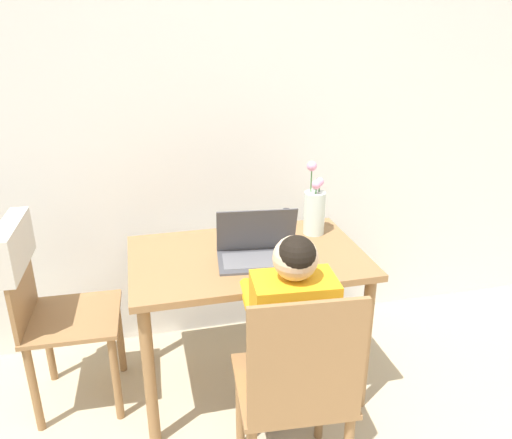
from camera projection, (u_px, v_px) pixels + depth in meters
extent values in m
cube|color=white|center=(193.00, 113.00, 2.49)|extent=(6.40, 0.05, 2.50)
cube|color=olive|center=(247.00, 257.00, 2.25)|extent=(1.05, 0.67, 0.03)
cylinder|color=olive|center=(150.00, 378.00, 2.02)|extent=(0.05, 0.05, 0.67)
cylinder|color=olive|center=(365.00, 344.00, 2.23)|extent=(0.05, 0.05, 0.67)
cylinder|color=olive|center=(144.00, 305.00, 2.53)|extent=(0.05, 0.05, 0.67)
cylinder|color=olive|center=(320.00, 284.00, 2.74)|extent=(0.05, 0.05, 0.67)
cube|color=olive|center=(291.00, 384.00, 1.82)|extent=(0.43, 0.43, 0.02)
cube|color=olive|center=(307.00, 365.00, 1.56)|extent=(0.38, 0.05, 0.45)
cylinder|color=olive|center=(320.00, 396.00, 2.09)|extent=(0.04, 0.04, 0.43)
cylinder|color=olive|center=(240.00, 406.00, 2.04)|extent=(0.04, 0.04, 0.43)
cube|color=olive|center=(74.00, 318.00, 2.23)|extent=(0.41, 0.41, 0.02)
cube|color=olive|center=(19.00, 275.00, 2.11)|extent=(0.03, 0.38, 0.45)
cylinder|color=olive|center=(116.00, 378.00, 2.19)|extent=(0.04, 0.04, 0.43)
cylinder|color=olive|center=(120.00, 334.00, 2.50)|extent=(0.04, 0.04, 0.43)
cylinder|color=olive|center=(34.00, 389.00, 2.13)|extent=(0.04, 0.04, 0.43)
cylinder|color=olive|center=(48.00, 342.00, 2.44)|extent=(0.04, 0.04, 0.43)
cube|color=beige|center=(13.00, 246.00, 2.06)|extent=(0.09, 0.39, 0.20)
cube|color=orange|center=(293.00, 333.00, 1.74)|extent=(0.30, 0.20, 0.43)
sphere|color=beige|center=(295.00, 258.00, 1.63)|extent=(0.15, 0.15, 0.15)
sphere|color=black|center=(297.00, 255.00, 1.61)|extent=(0.13, 0.13, 0.13)
cylinder|color=navy|center=(299.00, 354.00, 1.95)|extent=(0.11, 0.29, 0.09)
cylinder|color=navy|center=(267.00, 357.00, 1.93)|extent=(0.11, 0.29, 0.09)
cylinder|color=navy|center=(290.00, 380.00, 2.17)|extent=(0.08, 0.08, 0.45)
cylinder|color=navy|center=(261.00, 383.00, 2.15)|extent=(0.08, 0.08, 0.45)
cylinder|color=orange|center=(311.00, 294.00, 1.94)|extent=(0.08, 0.24, 0.06)
cylinder|color=orange|center=(250.00, 299.00, 1.91)|extent=(0.08, 0.24, 0.06)
cube|color=#4C4C51|center=(259.00, 261.00, 2.17)|extent=(0.38, 0.26, 0.01)
cube|color=slate|center=(259.00, 260.00, 2.17)|extent=(0.33, 0.19, 0.00)
cube|color=#4C4C51|center=(257.00, 230.00, 2.20)|extent=(0.36, 0.12, 0.22)
cube|color=black|center=(256.00, 230.00, 2.20)|extent=(0.32, 0.10, 0.19)
cylinder|color=silver|center=(314.00, 213.00, 2.43)|extent=(0.10, 0.10, 0.21)
cylinder|color=#3D7A38|center=(319.00, 203.00, 2.42)|extent=(0.01, 0.01, 0.22)
sphere|color=#EA9EC6|center=(320.00, 182.00, 2.38)|extent=(0.04, 0.04, 0.04)
cylinder|color=#3D7A38|center=(311.00, 196.00, 2.41)|extent=(0.01, 0.01, 0.30)
sphere|color=#EA9EC6|center=(312.00, 166.00, 2.35)|extent=(0.05, 0.05, 0.05)
cylinder|color=#3D7A38|center=(315.00, 206.00, 2.39)|extent=(0.01, 0.01, 0.22)
sphere|color=#EA9EC6|center=(316.00, 185.00, 2.35)|extent=(0.04, 0.04, 0.04)
cylinder|color=silver|center=(286.00, 230.00, 2.29)|extent=(0.06, 0.06, 0.17)
cylinder|color=#262628|center=(286.00, 211.00, 2.26)|extent=(0.03, 0.03, 0.02)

